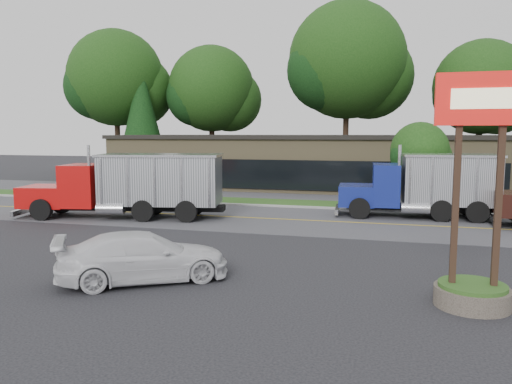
% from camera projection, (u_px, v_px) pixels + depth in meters
% --- Properties ---
extents(ground, '(140.00, 140.00, 0.00)m').
position_uv_depth(ground, '(149.00, 257.00, 18.05)').
color(ground, '#35353A').
rests_on(ground, ground).
extents(road, '(60.00, 8.00, 0.02)m').
position_uv_depth(road, '(227.00, 217.00, 26.68)').
color(road, slate).
rests_on(road, ground).
extents(center_line, '(60.00, 0.12, 0.01)m').
position_uv_depth(center_line, '(227.00, 217.00, 26.68)').
color(center_line, gold).
rests_on(center_line, ground).
extents(curb, '(60.00, 0.30, 0.12)m').
position_uv_depth(curb, '(249.00, 206.00, 30.70)').
color(curb, '#9E9E99').
rests_on(curb, ground).
extents(grass_verge, '(60.00, 3.40, 0.03)m').
position_uv_depth(grass_verge, '(256.00, 202.00, 32.43)').
color(grass_verge, '#34541D').
rests_on(grass_verge, ground).
extents(far_parking, '(60.00, 7.00, 0.02)m').
position_uv_depth(far_parking, '(274.00, 193.00, 37.22)').
color(far_parking, slate).
rests_on(far_parking, ground).
extents(strip_mall, '(32.00, 12.00, 4.00)m').
position_uv_depth(strip_mall, '(313.00, 162.00, 42.22)').
color(strip_mall, '#887753').
rests_on(strip_mall, ground).
extents(bilo_sign, '(2.20, 1.90, 5.95)m').
position_uv_depth(bilo_sign, '(475.00, 229.00, 12.69)').
color(bilo_sign, '#6B6054').
rests_on(bilo_sign, ground).
extents(tree_far_a, '(10.73, 10.10, 15.31)m').
position_uv_depth(tree_far_a, '(118.00, 83.00, 52.84)').
color(tree_far_a, '#382619').
rests_on(tree_far_a, ground).
extents(tree_far_b, '(9.50, 8.94, 13.55)m').
position_uv_depth(tree_far_b, '(213.00, 93.00, 52.29)').
color(tree_far_b, '#382619').
rests_on(tree_far_b, ground).
extents(tree_far_c, '(12.02, 11.31, 17.14)m').
position_uv_depth(tree_far_c, '(349.00, 66.00, 48.41)').
color(tree_far_c, '#382619').
rests_on(tree_far_c, ground).
extents(tree_far_d, '(8.94, 8.41, 12.75)m').
position_uv_depth(tree_far_d, '(483.00, 92.00, 44.65)').
color(tree_far_d, '#382619').
rests_on(tree_far_d, ground).
extents(evergreen_left, '(5.09, 5.09, 11.57)m').
position_uv_depth(evergreen_left, '(142.00, 114.00, 50.21)').
color(evergreen_left, '#382619').
rests_on(evergreen_left, ground).
extents(tree_verge, '(3.60, 3.38, 5.13)m').
position_uv_depth(tree_verge, '(420.00, 154.00, 29.48)').
color(tree_verge, '#382619').
rests_on(tree_verge, ground).
extents(dump_truck_red, '(10.86, 4.43, 3.36)m').
position_uv_depth(dump_truck_red, '(134.00, 184.00, 26.17)').
color(dump_truck_red, black).
rests_on(dump_truck_red, ground).
extents(dump_truck_blue, '(8.27, 3.10, 3.36)m').
position_uv_depth(dump_truck_blue, '(427.00, 184.00, 26.22)').
color(dump_truck_blue, black).
rests_on(dump_truck_blue, ground).
extents(rally_car, '(5.41, 4.53, 1.48)m').
position_uv_depth(rally_car, '(144.00, 257.00, 15.09)').
color(rally_car, silver).
rests_on(rally_car, ground).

